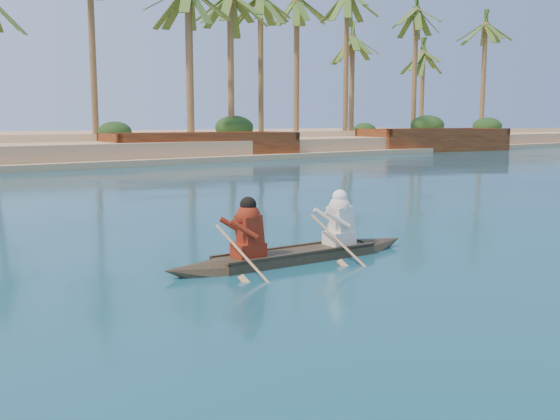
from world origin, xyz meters
TOP-DOWN VIEW (x-y plane):
  - ground at (0.00, 0.00)m, footprint 160.00×160.00m
  - sandy_embankment at (0.00, 46.89)m, footprint 150.00×51.00m
  - palm_grove at (0.00, 35.00)m, footprint 110.00×14.00m
  - shrub_cluster at (0.00, 31.50)m, footprint 100.00×6.00m
  - canoe at (-8.00, -2.21)m, footprint 5.36×1.13m
  - barge_mid at (6.57, 25.42)m, footprint 13.31×5.64m
  - barge_right at (29.25, 23.92)m, footprint 14.31×6.68m

SIDE VIEW (x-z plane):
  - ground at x=0.00m, z-range 0.00..0.00m
  - canoe at x=-8.00m, z-range -0.45..1.02m
  - sandy_embankment at x=0.00m, z-range -0.22..1.28m
  - barge_mid at x=6.57m, z-range -0.32..1.83m
  - barge_right at x=29.25m, z-range -0.34..1.95m
  - shrub_cluster at x=0.00m, z-range 0.00..2.40m
  - palm_grove at x=0.00m, z-range 0.00..16.00m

